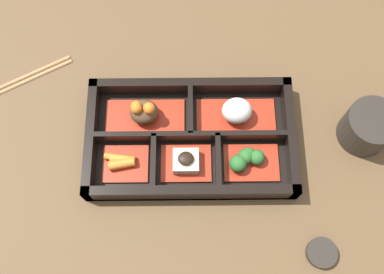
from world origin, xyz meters
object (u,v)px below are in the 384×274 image
at_px(bowl_rice, 238,113).
at_px(tea_cup, 369,127).
at_px(sauce_dish, 323,253).
at_px(chopsticks, 8,86).

distance_m(bowl_rice, tea_cup, 0.21).
bearing_deg(bowl_rice, tea_cup, -8.02).
distance_m(bowl_rice, sauce_dish, 0.25).
relative_size(bowl_rice, sauce_dish, 2.82).
relative_size(tea_cup, chopsticks, 0.37).
bearing_deg(bowl_rice, chopsticks, 170.90).
bearing_deg(sauce_dish, bowl_rice, 118.55).
bearing_deg(chopsticks, bowl_rice, -9.10).
relative_size(bowl_rice, tea_cup, 1.59).
bearing_deg(sauce_dish, tea_cup, 65.51).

